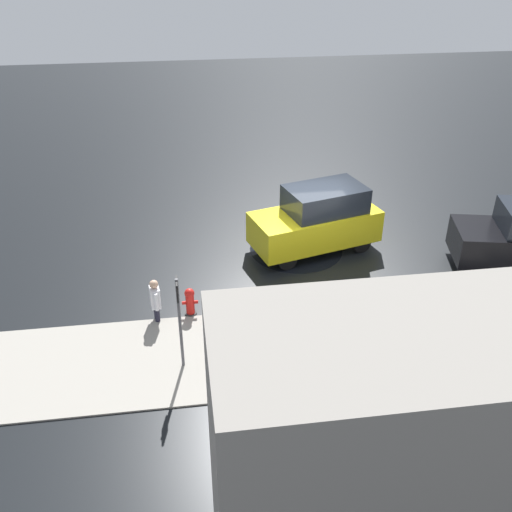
# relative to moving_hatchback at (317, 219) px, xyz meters

# --- Properties ---
(ground_plane) EXTENTS (60.00, 60.00, 0.00)m
(ground_plane) POSITION_rel_moving_hatchback_xyz_m (0.29, 0.52, -1.03)
(ground_plane) COLOR black
(kerb_strip) EXTENTS (24.00, 3.20, 0.04)m
(kerb_strip) POSITION_rel_moving_hatchback_xyz_m (0.29, 4.72, -1.01)
(kerb_strip) COLOR gray
(kerb_strip) RESTS_ON ground
(moving_hatchback) EXTENTS (4.21, 2.67, 2.06)m
(moving_hatchback) POSITION_rel_moving_hatchback_xyz_m (0.00, 0.00, 0.00)
(moving_hatchback) COLOR yellow
(moving_hatchback) RESTS_ON ground
(fire_hydrant) EXTENTS (0.42, 0.31, 0.80)m
(fire_hydrant) POSITION_rel_moving_hatchback_xyz_m (4.07, 2.99, -0.63)
(fire_hydrant) COLOR red
(fire_hydrant) RESTS_ON ground
(pedestrian) EXTENTS (0.29, 0.56, 1.22)m
(pedestrian) POSITION_rel_moving_hatchback_xyz_m (4.93, 3.12, -0.34)
(pedestrian) COLOR silver
(pedestrian) RESTS_ON ground
(metal_railing) EXTENTS (6.84, 0.04, 1.05)m
(metal_railing) POSITION_rel_moving_hatchback_xyz_m (-0.64, 6.49, -0.30)
(metal_railing) COLOR #B7BABF
(metal_railing) RESTS_ON ground
(sign_post) EXTENTS (0.07, 0.44, 2.40)m
(sign_post) POSITION_rel_moving_hatchback_xyz_m (4.32, 5.00, 0.55)
(sign_post) COLOR #4C4C51
(sign_post) RESTS_ON ground
(puddle_patch) EXTENTS (2.92, 2.92, 0.01)m
(puddle_patch) POSITION_rel_moving_hatchback_xyz_m (0.63, -0.03, -1.02)
(puddle_patch) COLOR black
(puddle_patch) RESTS_ON ground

